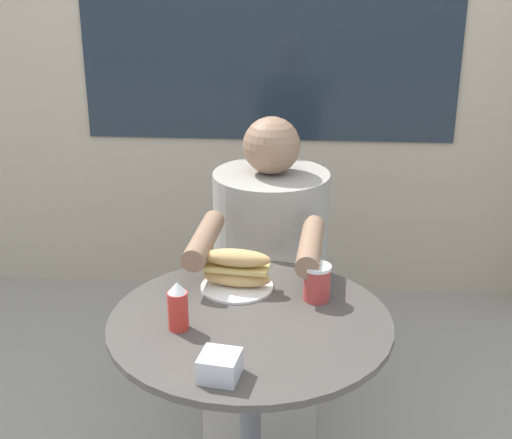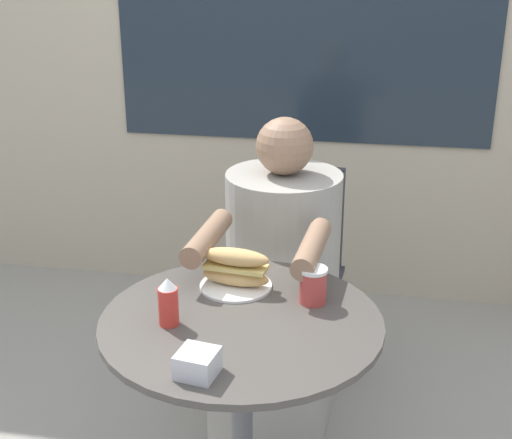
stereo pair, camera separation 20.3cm
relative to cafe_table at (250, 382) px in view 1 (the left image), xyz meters
name	(u,v)px [view 1 (the left image)]	position (x,y,z in m)	size (l,w,h in m)	color
storefront_wall	(280,8)	(0.00, 1.72, 0.85)	(8.00, 0.09, 2.80)	#B7A88E
cafe_table	(250,382)	(0.00, 0.00, 0.00)	(0.76, 0.76, 0.75)	#47423D
diner_chair	(276,254)	(0.03, 0.94, -0.03)	(0.40, 0.40, 0.87)	#333338
seated_diner	(269,302)	(0.02, 0.59, -0.06)	(0.43, 0.73, 1.15)	gray
sandwich_on_plate	(237,272)	(-0.05, 0.18, 0.25)	(0.21, 0.21, 0.12)	white
drink_cup	(317,282)	(0.18, 0.13, 0.25)	(0.08, 0.08, 0.10)	#B73D38
napkin_box	(220,366)	(-0.05, -0.27, 0.23)	(0.10, 0.10, 0.06)	silver
condiment_bottle	(178,306)	(-0.18, -0.06, 0.26)	(0.05, 0.05, 0.13)	red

